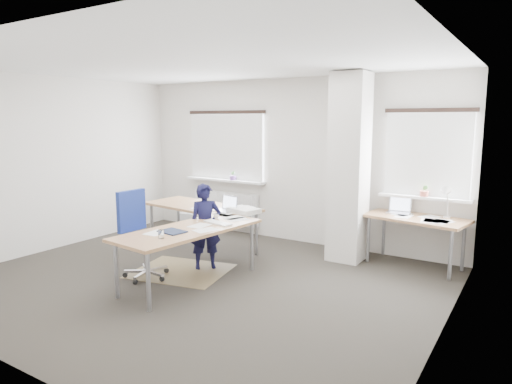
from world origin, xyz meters
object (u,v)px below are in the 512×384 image
Objects in this scene: task_chair at (144,254)px; person at (206,227)px; desk_side at (416,220)px; desk_main at (199,218)px.

task_chair is 0.96× the size of person.
task_chair is 0.92m from person.
person is at bearing -136.03° from desk_side.
desk_main is 0.21m from person.
desk_side is (2.68, 1.61, -0.01)m from desk_main.
desk_side is at bearing 41.75° from task_chair.
desk_side is 1.23× the size of person.
desk_main is 2.44× the size of task_chair.
desk_main is 3.13m from desk_side.
person is at bearing 59.87° from task_chair.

